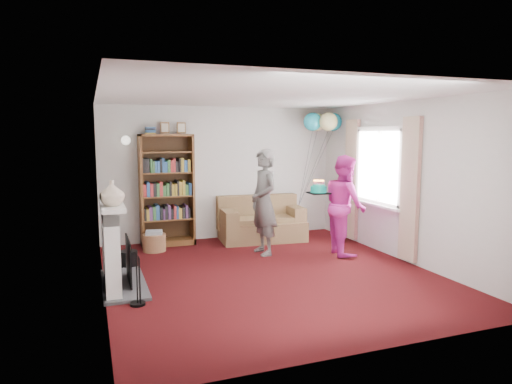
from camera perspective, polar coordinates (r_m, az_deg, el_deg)
name	(u,v)px	position (r m, az deg, el deg)	size (l,w,h in m)	color
ground	(270,274)	(6.63, 1.76, -10.19)	(5.00, 5.00, 0.00)	#370908
wall_back	(221,173)	(8.73, -4.36, 2.39)	(4.50, 0.02, 2.50)	silver
wall_left	(100,195)	(5.91, -18.97, -0.30)	(0.02, 5.00, 2.50)	silver
wall_right	(404,181)	(7.50, 18.03, 1.26)	(0.02, 5.00, 2.50)	silver
ceiling	(271,96)	(6.34, 1.85, 11.94)	(4.50, 5.00, 0.01)	white
fireplace	(116,248)	(6.24, -17.14, -6.75)	(0.55, 1.80, 1.12)	#3F3F42
window_bay	(378,181)	(7.95, 15.05, 1.35)	(0.14, 2.02, 2.20)	white
wall_sconce	(126,140)	(8.25, -15.96, 6.24)	(0.16, 0.23, 0.16)	gold
bookcase	(166,191)	(8.33, -11.13, 0.12)	(0.94, 0.42, 2.20)	#472B14
sofa	(261,223)	(8.64, 0.62, -3.91)	(1.55, 0.82, 0.82)	brown
wicker_basket	(154,242)	(8.02, -12.60, -6.10)	(0.39, 0.39, 0.35)	#A5754D
person_striped	(264,202)	(7.52, 0.99, -1.27)	(0.64, 0.42, 1.75)	black
person_magenta	(345,205)	(7.68, 11.06, -1.58)	(0.80, 0.63, 1.65)	#CF299A
birthday_cake	(319,189)	(7.57, 7.82, 0.32)	(0.32, 0.32, 0.22)	black
balloons	(323,122)	(8.95, 8.34, 8.67)	(0.99, 0.79, 1.75)	#3F3F3F
mantel_vase	(112,193)	(5.76, -17.56, -0.14)	(0.29, 0.29, 0.31)	beige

